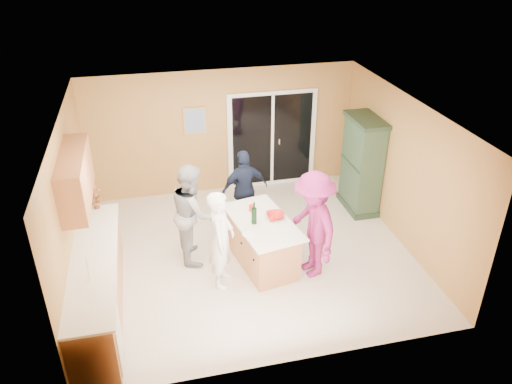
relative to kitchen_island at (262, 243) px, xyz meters
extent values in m
plane|color=silver|center=(-0.16, 0.31, -0.39)|extent=(5.50, 5.50, 0.00)
cube|color=silver|center=(-0.16, 0.31, 2.21)|extent=(5.50, 5.00, 0.10)
cube|color=#E4A55D|center=(-0.16, 2.81, 0.91)|extent=(5.50, 0.10, 2.60)
cube|color=#E4A55D|center=(-0.16, -2.19, 0.91)|extent=(5.50, 0.10, 2.60)
cube|color=#E4A55D|center=(-2.91, 0.31, 0.91)|extent=(0.10, 5.00, 2.60)
cube|color=#E4A55D|center=(2.59, 0.31, 0.91)|extent=(0.10, 5.00, 2.60)
cube|color=#C07B4A|center=(-2.61, -0.59, 0.06)|extent=(0.60, 3.00, 0.90)
cube|color=silver|center=(-2.60, -1.69, 0.01)|extent=(0.62, 0.60, 0.72)
cube|color=silver|center=(-2.59, -0.59, 0.53)|extent=(0.65, 3.05, 0.04)
cylinder|color=silver|center=(-2.61, -1.09, 0.70)|extent=(0.02, 0.02, 0.30)
cube|color=#C07B4A|center=(-2.73, 0.11, 1.48)|extent=(0.35, 1.60, 0.75)
cube|color=white|center=(0.89, 2.78, 0.66)|extent=(1.90, 0.05, 2.10)
cube|color=black|center=(0.89, 2.76, 0.66)|extent=(1.70, 0.03, 1.94)
cube|color=white|center=(0.89, 2.76, 0.66)|extent=(0.06, 0.04, 1.94)
cube|color=silver|center=(1.04, 2.75, 0.61)|extent=(0.02, 0.03, 0.12)
cube|color=tan|center=(-0.71, 2.79, 1.21)|extent=(0.46, 0.03, 0.56)
cube|color=#44648D|center=(-0.71, 2.78, 1.21)|extent=(0.38, 0.02, 0.48)
cube|color=#C07B4A|center=(0.00, 0.00, 0.01)|extent=(0.97, 1.52, 0.80)
cube|color=silver|center=(0.00, 0.00, 0.42)|extent=(1.14, 1.72, 0.04)
cube|color=black|center=(0.00, 0.00, -0.35)|extent=(0.89, 1.43, 0.09)
cube|color=#223825|center=(2.33, 1.39, -0.33)|extent=(0.53, 1.00, 0.11)
cube|color=#37533D|center=(2.33, 1.39, 0.55)|extent=(0.47, 0.94, 1.78)
cube|color=#223825|center=(2.33, 1.39, 1.48)|extent=(0.55, 1.04, 0.08)
imported|color=white|center=(-0.73, -0.37, 0.43)|extent=(0.57, 0.70, 1.64)
imported|color=#A3A3A6|center=(-1.08, 0.47, 0.47)|extent=(0.67, 0.85, 1.72)
imported|color=#182136|center=(-0.03, 1.25, 0.37)|extent=(0.95, 0.52, 1.53)
imported|color=#992163|center=(0.72, -0.41, 0.51)|extent=(0.84, 1.25, 1.81)
imported|color=red|center=(0.23, 0.06, 0.48)|extent=(0.29, 0.29, 0.07)
imported|color=red|center=(-2.61, 0.83, 0.75)|extent=(0.24, 0.18, 0.41)
cylinder|color=red|center=(0.15, -0.06, 0.49)|extent=(0.09, 0.09, 0.10)
cylinder|color=red|center=(-0.11, 0.35, 0.50)|extent=(0.09, 0.09, 0.11)
cylinder|color=black|center=(-0.15, -0.04, 0.58)|extent=(0.09, 0.09, 0.27)
cylinder|color=black|center=(-0.15, -0.04, 0.77)|extent=(0.03, 0.03, 0.10)
cylinder|color=silver|center=(-0.30, -0.34, 0.45)|extent=(0.25, 0.25, 0.01)
camera|label=1|loc=(-1.66, -6.67, 4.72)|focal=35.00mm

